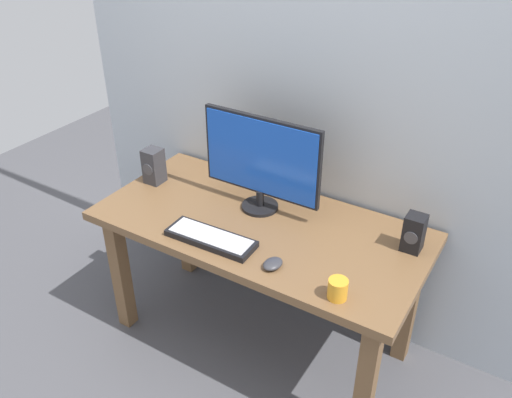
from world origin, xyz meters
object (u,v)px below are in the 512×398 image
object	(u,v)px
speaker_right	(414,233)
coffee_mug	(338,289)
mouse	(273,264)
keyboard_primary	(211,238)
monitor	(261,161)
speaker_left	(154,166)
desk	(260,242)

from	to	relation	value
speaker_right	coffee_mug	bearing A→B (deg)	-107.98
mouse	keyboard_primary	bearing A→B (deg)	-175.03
monitor	mouse	distance (m)	0.51
speaker_right	coffee_mug	xyz separation A→B (m)	(-0.14, -0.44, -0.04)
monitor	keyboard_primary	distance (m)	0.42
monitor	keyboard_primary	bearing A→B (deg)	-96.83
mouse	speaker_left	xyz separation A→B (m)	(-0.86, 0.28, 0.08)
speaker_left	coffee_mug	xyz separation A→B (m)	(1.15, -0.32, -0.05)
speaker_right	speaker_left	world-z (taller)	speaker_left
speaker_left	desk	bearing A→B (deg)	-3.62
coffee_mug	speaker_right	bearing A→B (deg)	72.02
speaker_right	keyboard_primary	bearing A→B (deg)	-152.30
mouse	coffee_mug	size ratio (longest dim) A/B	1.16
desk	speaker_right	bearing A→B (deg)	14.33
desk	speaker_right	xyz separation A→B (m)	(0.65, 0.17, 0.19)
monitor	coffee_mug	size ratio (longest dim) A/B	7.22
desk	mouse	world-z (taller)	mouse
keyboard_primary	coffee_mug	bearing A→B (deg)	-4.12
monitor	mouse	world-z (taller)	monitor
speaker_right	mouse	bearing A→B (deg)	-136.99
monitor	speaker_right	bearing A→B (deg)	3.85
keyboard_primary	mouse	distance (m)	0.32
speaker_right	desk	bearing A→B (deg)	-165.67
mouse	monitor	bearing A→B (deg)	134.52
coffee_mug	keyboard_primary	bearing A→B (deg)	175.88
mouse	coffee_mug	world-z (taller)	coffee_mug
mouse	speaker_right	bearing A→B (deg)	50.37
keyboard_primary	mouse	xyz separation A→B (m)	(0.31, -0.01, 0.00)
monitor	speaker_left	xyz separation A→B (m)	(-0.59, -0.08, -0.16)
speaker_left	coffee_mug	size ratio (longest dim) A/B	2.23
monitor	keyboard_primary	size ratio (longest dim) A/B	1.45
monitor	coffee_mug	world-z (taller)	monitor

